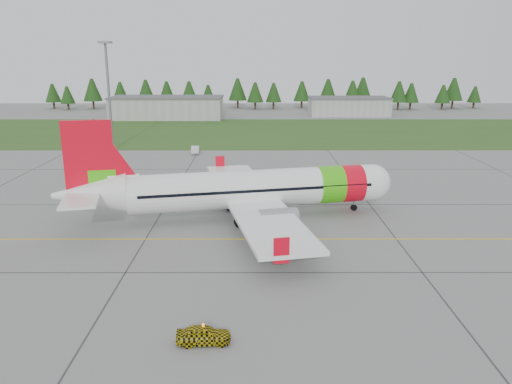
{
  "coord_description": "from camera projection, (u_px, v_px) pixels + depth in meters",
  "views": [
    {
      "loc": [
        -4.06,
        -38.67,
        17.5
      ],
      "look_at": [
        -3.99,
        12.19,
        3.74
      ],
      "focal_mm": 35.0,
      "sensor_mm": 36.0,
      "label": 1
    }
  ],
  "objects": [
    {
      "name": "service_van",
      "position": [
        195.0,
        143.0,
        93.33
      ],
      "size": [
        1.56,
        1.49,
        4.14
      ],
      "primitive_type": "imported",
      "rotation": [
        0.0,
        0.0,
        0.09
      ],
      "color": "silver",
      "rests_on": "ground"
    },
    {
      "name": "hangar_west",
      "position": [
        168.0,
        108.0,
        147.25
      ],
      "size": [
        32.0,
        14.0,
        6.0
      ],
      "primitive_type": "cube",
      "color": "#A8A8A3",
      "rests_on": "ground"
    },
    {
      "name": "grass_strip",
      "position": [
        272.0,
        132.0,
        121.05
      ],
      "size": [
        320.0,
        50.0,
        0.03
      ],
      "primitive_type": "cube",
      "color": "#30561E",
      "rests_on": "ground"
    },
    {
      "name": "hangar_east",
      "position": [
        348.0,
        107.0,
        155.16
      ],
      "size": [
        24.0,
        12.0,
        5.2
      ],
      "primitive_type": "cube",
      "color": "#A8A8A3",
      "rests_on": "ground"
    },
    {
      "name": "aircraft",
      "position": [
        248.0,
        189.0,
        55.52
      ],
      "size": [
        37.27,
        34.92,
        11.41
      ],
      "rotation": [
        0.0,
        0.0,
        0.21
      ],
      "color": "white",
      "rests_on": "ground"
    },
    {
      "name": "follow_me_car",
      "position": [
        203.0,
        319.0,
        31.15
      ],
      "size": [
        1.25,
        1.45,
        3.45
      ],
      "primitive_type": "imported",
      "rotation": [
        0.0,
        0.0,
        1.63
      ],
      "color": "yellow",
      "rests_on": "ground"
    },
    {
      "name": "treeline",
      "position": [
        267.0,
        94.0,
        173.8
      ],
      "size": [
        160.0,
        8.0,
        10.0
      ],
      "primitive_type": null,
      "color": "#1C3F14",
      "rests_on": "ground"
    },
    {
      "name": "floodlight_mast",
      "position": [
        109.0,
        98.0,
        95.23
      ],
      "size": [
        0.5,
        0.5,
        20.0
      ],
      "primitive_type": "cylinder",
      "color": "slate",
      "rests_on": "ground"
    },
    {
      "name": "taxi_guideline",
      "position": [
        296.0,
        239.0,
        49.62
      ],
      "size": [
        120.0,
        0.25,
        0.02
      ],
      "primitive_type": "cube",
      "color": "gold",
      "rests_on": "ground"
    },
    {
      "name": "ground",
      "position": [
        304.0,
        273.0,
        41.9
      ],
      "size": [
        320.0,
        320.0,
        0.0
      ],
      "primitive_type": "plane",
      "color": "gray",
      "rests_on": "ground"
    }
  ]
}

